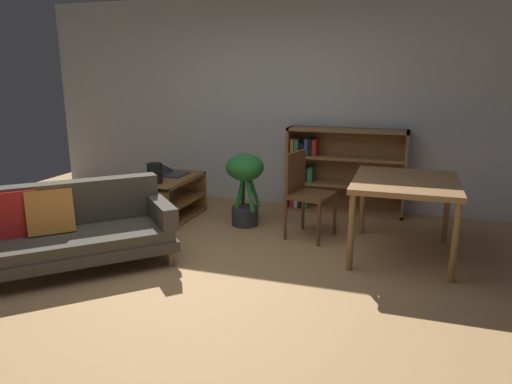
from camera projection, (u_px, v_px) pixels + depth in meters
ground_plane at (195, 281)px, 3.99m from camera, size 8.16×8.16×0.00m
back_wall_panel at (280, 103)px, 6.15m from camera, size 6.80×0.10×2.70m
fabric_couch at (69, 228)px, 4.24m from camera, size 1.77×1.75×0.75m
media_console at (171, 199)px, 5.63m from camera, size 0.47×1.02×0.51m
open_laptop at (171, 173)px, 5.75m from camera, size 0.41×0.33×0.10m
desk_speaker at (155, 173)px, 5.29m from camera, size 0.17×0.17×0.23m
potted_floor_plant at (245, 181)px, 5.36m from camera, size 0.43×0.43×0.85m
dining_table at (405, 188)px, 4.41m from camera, size 0.95×1.12×0.75m
dining_chair_near at (305, 189)px, 4.98m from camera, size 0.52×0.54×0.92m
bookshelf at (338, 170)px, 5.94m from camera, size 1.47×0.32×1.06m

